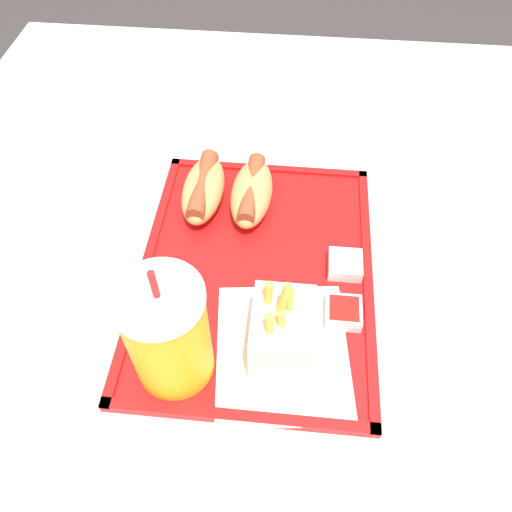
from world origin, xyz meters
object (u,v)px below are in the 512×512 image
at_px(soda_cup, 168,334).
at_px(sauce_cup_ketchup, 343,312).
at_px(fries_carton, 282,331).
at_px(hot_dog_far, 203,189).
at_px(hot_dog_near, 255,192).
at_px(sauce_cup_mayo, 345,264).

height_order(soda_cup, sauce_cup_ketchup, soda_cup).
bearing_deg(fries_carton, soda_cup, 105.88).
xyz_separation_m(soda_cup, hot_dog_far, (0.26, 0.01, -0.05)).
relative_size(hot_dog_near, sauce_cup_mayo, 3.12).
xyz_separation_m(soda_cup, sauce_cup_mayo, (0.15, -0.19, -0.06)).
xyz_separation_m(hot_dog_near, fries_carton, (-0.23, -0.05, 0.01)).
xyz_separation_m(hot_dog_near, sauce_cup_ketchup, (-0.18, -0.12, -0.01)).
height_order(soda_cup, hot_dog_far, soda_cup).
height_order(hot_dog_near, fries_carton, fries_carton).
distance_m(hot_dog_near, sauce_cup_ketchup, 0.22).
height_order(hot_dog_far, hot_dog_near, same).
bearing_deg(soda_cup, sauce_cup_ketchup, -66.39).
bearing_deg(sauce_cup_mayo, hot_dog_near, 50.41).
relative_size(soda_cup, sauce_cup_mayo, 4.14).
distance_m(soda_cup, hot_dog_far, 0.26).
relative_size(soda_cup, fries_carton, 1.51).
relative_size(hot_dog_far, hot_dog_near, 0.99).
xyz_separation_m(hot_dog_far, fries_carton, (-0.23, -0.13, 0.01)).
bearing_deg(hot_dog_near, soda_cup, 166.16).
xyz_separation_m(soda_cup, hot_dog_near, (0.26, -0.06, -0.05)).
bearing_deg(fries_carton, sauce_cup_mayo, -31.51).
height_order(fries_carton, sauce_cup_mayo, fries_carton).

